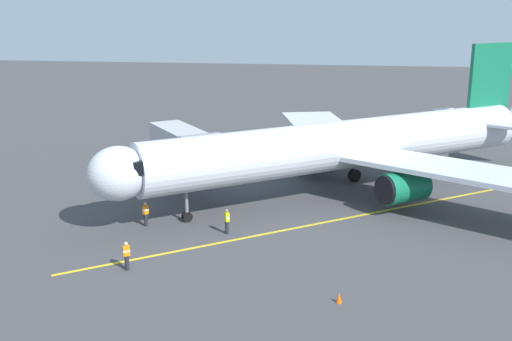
# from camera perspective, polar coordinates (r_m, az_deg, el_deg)

# --- Properties ---
(ground_plane) EXTENTS (220.00, 220.00, 0.00)m
(ground_plane) POSITION_cam_1_polar(r_m,az_deg,el_deg) (51.09, 9.37, -1.87)
(ground_plane) COLOR #424244
(apron_lead_in_line) EXTENTS (31.99, 24.40, 0.01)m
(apron_lead_in_line) POSITION_cam_1_polar(r_m,az_deg,el_deg) (44.31, 7.95, -4.46)
(apron_lead_in_line) COLOR yellow
(apron_lead_in_line) RESTS_ON ground
(airplane) EXTENTS (34.52, 31.61, 11.50)m
(airplane) POSITION_cam_1_polar(r_m,az_deg,el_deg) (49.15, 8.54, 2.32)
(airplane) COLOR silver
(airplane) RESTS_ON ground
(jet_bridge) EXTENTS (8.60, 10.25, 5.40)m
(jet_bridge) POSITION_cam_1_polar(r_m,az_deg,el_deg) (48.33, -6.17, 1.89)
(jet_bridge) COLOR #B7B7BC
(jet_bridge) RESTS_ON ground
(ground_crew_marshaller) EXTENTS (0.41, 0.47, 1.71)m
(ground_crew_marshaller) POSITION_cam_1_polar(r_m,az_deg,el_deg) (42.92, -10.16, -3.96)
(ground_crew_marshaller) COLOR #23232D
(ground_crew_marshaller) RESTS_ON ground
(ground_crew_wing_walker) EXTENTS (0.43, 0.47, 1.71)m
(ground_crew_wing_walker) POSITION_cam_1_polar(r_m,az_deg,el_deg) (40.92, -2.71, -4.69)
(ground_crew_wing_walker) COLOR #23232D
(ground_crew_wing_walker) RESTS_ON ground
(ground_crew_loader) EXTENTS (0.47, 0.42, 1.71)m
(ground_crew_loader) POSITION_cam_1_polar(r_m,az_deg,el_deg) (36.22, -11.88, -7.70)
(ground_crew_loader) COLOR #23232D
(ground_crew_loader) RESTS_ON ground
(tug_near_nose) EXTENTS (2.73, 2.62, 1.50)m
(tug_near_nose) POSITION_cam_1_polar(r_m,az_deg,el_deg) (64.84, -5.47, 2.52)
(tug_near_nose) COLOR #2D3899
(tug_near_nose) RESTS_ON ground
(safety_cone_nose_left) EXTENTS (0.32, 0.32, 0.55)m
(safety_cone_nose_left) POSITION_cam_1_polar(r_m,az_deg,el_deg) (52.11, -12.83, -1.40)
(safety_cone_nose_left) COLOR #F2590F
(safety_cone_nose_left) RESTS_ON ground
(safety_cone_nose_right) EXTENTS (0.32, 0.32, 0.55)m
(safety_cone_nose_right) POSITION_cam_1_polar(r_m,az_deg,el_deg) (32.34, 7.67, -11.56)
(safety_cone_nose_right) COLOR #F2590F
(safety_cone_nose_right) RESTS_ON ground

